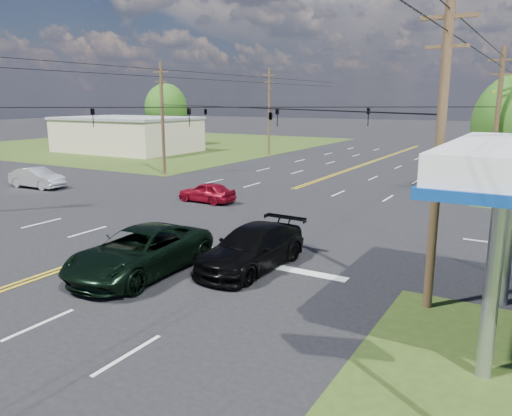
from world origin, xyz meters
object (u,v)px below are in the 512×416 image
Objects in this scene: sedan_silver at (37,178)px; pole_nw at (163,118)px; tree_far_l at (166,108)px; retail_nw at (127,136)px; pole_left_far at (269,110)px; pickup_dkgreen at (140,252)px; pole_se at (439,152)px; suv_black at (252,248)px; pole_ne at (497,125)px.

pole_nw is at bearing -23.45° from sedan_silver.
tree_far_l is (-19.00, 23.00, 0.28)m from pole_nw.
sedan_silver is (13.29, -23.00, -1.25)m from retail_nw.
pole_left_far is 19.42m from tree_far_l.
pickup_dkgreen is at bearing -120.44° from sedan_silver.
retail_nw is 53.09m from pole_se.
suv_black is at bearing 175.75° from pole_se.
pole_nw is 1.70× the size of suv_black.
sedan_silver is (-3.71, -10.00, -4.16)m from pole_nw.
tree_far_l is (-2.00, 10.00, 3.19)m from retail_nw.
pole_left_far is (-26.00, 19.00, 0.25)m from pole_ne.
tree_far_l is 55.89m from suv_black.
pole_se is at bearing 10.55° from pickup_dkgreen.
pole_left_far reaches higher than suv_black.
pickup_dkgreen is (16.00, -39.20, -4.30)m from pole_left_far.
pole_ne is 50.54m from tree_far_l.
retail_nw reaches higher than sedan_silver.
pole_ne is (26.00, 0.00, 0.00)m from pole_nw.
suv_black reaches higher than sedan_silver.
pole_left_far is at bearing 90.00° from pole_nw.
pole_se reaches higher than suv_black.
pickup_dkgreen is (-10.00, -2.20, -4.05)m from pole_se.
suv_black is (19.27, -17.50, -4.11)m from pole_nw.
suv_black is (-6.73, 0.50, -4.11)m from pole_se.
pole_ne is 0.95× the size of pole_left_far.
pole_nw is 0.95× the size of pole_left_far.
pickup_dkgreen is 1.37× the size of sedan_silver.
retail_nw reaches higher than pickup_dkgreen.
tree_far_l is at bearing 129.56° from pole_nw.
sedan_silver is (-19.71, 10.20, -0.12)m from pickup_dkgreen.
pole_ne reaches higher than tree_far_l.
pole_ne is at bearing -74.49° from sedan_silver.
tree_far_l is 36.64m from sedan_silver.
pole_nw is 19.00m from pole_left_far.
pole_ne is at bearing -27.07° from tree_far_l.
sedan_silver is at bearing 150.81° from pickup_dkgreen.
suv_black is 1.22× the size of sedan_silver.
pole_nw reaches higher than suv_black.
pole_ne is (43.00, -13.00, 2.92)m from retail_nw.
pole_left_far is at bearing 110.37° from pickup_dkgreen.
pole_left_far is at bearing -11.89° from tree_far_l.
pole_left_far is 42.55m from pickup_dkgreen.
sedan_silver is (-29.71, -10.00, -4.16)m from pole_ne.
pickup_dkgreen is at bearing -45.17° from retail_nw.
pole_se is 31.05m from sedan_silver.
retail_nw is 46.82m from pickup_dkgreen.
pole_nw is 1.00× the size of pole_ne.
tree_far_l reaches higher than pickup_dkgreen.
pickup_dkgreen is (35.00, -43.20, -4.33)m from tree_far_l.
pole_left_far is at bearing 143.84° from pole_ne.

